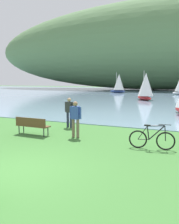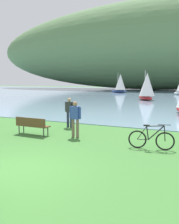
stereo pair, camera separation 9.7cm
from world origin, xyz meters
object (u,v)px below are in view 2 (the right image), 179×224
object	(u,v)px
bicycle_leaning_near_bench	(151,139)
sailboat_toward_hillside	(147,86)
park_bench_near_camera	(32,124)
person_on_the_grass	(75,117)
sailboat_nearest_to_shore	(120,83)
person_at_shoreline	(69,111)

from	to	relation	value
bicycle_leaning_near_bench	sailboat_toward_hillside	xyz separation A→B (m)	(-4.82, 23.33, 1.55)
park_bench_near_camera	sailboat_toward_hillside	bearing A→B (deg)	87.53
person_on_the_grass	sailboat_toward_hillside	world-z (taller)	sailboat_toward_hillside
sailboat_nearest_to_shore	sailboat_toward_hillside	world-z (taller)	sailboat_nearest_to_shore
bicycle_leaning_near_bench	person_at_shoreline	size ratio (longest dim) A/B	1.03
bicycle_leaning_near_bench	person_at_shoreline	distance (m)	5.72
sailboat_nearest_to_shore	sailboat_toward_hillside	distance (m)	20.33
bicycle_leaning_near_bench	person_at_shoreline	bearing A→B (deg)	153.44
park_bench_near_camera	sailboat_nearest_to_shore	world-z (taller)	sailboat_nearest_to_shore
bicycle_leaning_near_bench	sailboat_nearest_to_shore	xyz separation A→B (m)	(-14.21, 41.36, 1.78)
person_at_shoreline	sailboat_toward_hillside	world-z (taller)	sailboat_toward_hillside
park_bench_near_camera	person_on_the_grass	bearing A→B (deg)	11.42
person_at_shoreline	sailboat_nearest_to_shore	world-z (taller)	sailboat_nearest_to_shore
park_bench_near_camera	person_at_shoreline	bearing A→B (deg)	73.41
bicycle_leaning_near_bench	sailboat_nearest_to_shore	size ratio (longest dim) A/B	0.39
person_on_the_grass	sailboat_toward_hillside	xyz separation A→B (m)	(-1.19, 22.81, 0.97)
sailboat_nearest_to_shore	person_at_shoreline	bearing A→B (deg)	-76.78
park_bench_near_camera	bicycle_leaning_near_bench	world-z (taller)	bicycle_leaning_near_bench
sailboat_toward_hillside	person_on_the_grass	bearing A→B (deg)	-87.02
person_on_the_grass	sailboat_toward_hillside	bearing A→B (deg)	92.98
bicycle_leaning_near_bench	person_on_the_grass	xyz separation A→B (m)	(-3.63, 0.52, 0.58)
person_at_shoreline	person_on_the_grass	bearing A→B (deg)	-54.22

